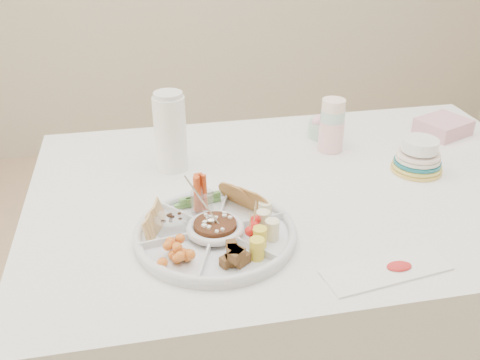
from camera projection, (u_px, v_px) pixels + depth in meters
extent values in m
cube|color=white|center=(297.00, 290.00, 1.69)|extent=(1.52, 1.02, 0.76)
cylinder|color=silver|center=(215.00, 231.00, 1.26)|extent=(0.44, 0.44, 0.04)
cylinder|color=#5B2A0F|center=(215.00, 228.00, 1.26)|extent=(0.12, 0.12, 0.04)
cylinder|color=beige|center=(333.00, 118.00, 1.66)|extent=(0.08, 0.08, 0.22)
cylinder|color=white|center=(170.00, 131.00, 1.54)|extent=(0.12, 0.12, 0.24)
cylinder|color=#99BDAD|center=(325.00, 125.00, 1.79)|extent=(0.11, 0.11, 0.08)
cube|color=#DD9CAA|center=(443.00, 127.00, 1.81)|extent=(0.20, 0.18, 0.05)
cylinder|color=gold|center=(418.00, 156.00, 1.56)|extent=(0.19, 0.19, 0.09)
cube|color=white|center=(386.00, 270.00, 1.16)|extent=(0.30, 0.14, 0.01)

